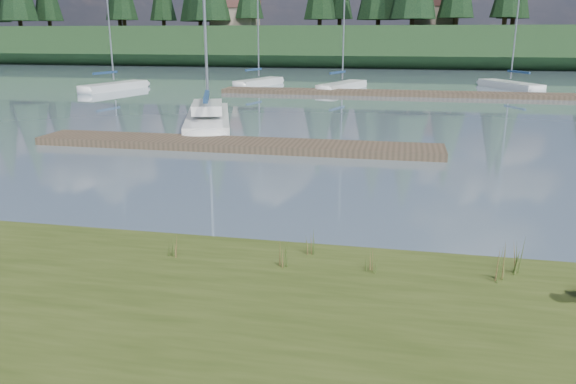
# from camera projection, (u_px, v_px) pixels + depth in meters

# --- Properties ---
(ground) EXTENTS (200.00, 200.00, 0.00)m
(ground) POSITION_uv_depth(u_px,v_px,m) (370.00, 95.00, 40.95)
(ground) COLOR #7B92A2
(ground) RESTS_ON ground
(bank) EXTENTS (60.00, 9.00, 0.35)m
(bank) POSITION_uv_depth(u_px,v_px,m) (193.00, 380.00, 6.96)
(bank) COLOR #3E4B1B
(bank) RESTS_ON ground
(ridge) EXTENTS (200.00, 20.00, 5.00)m
(ridge) POSITION_uv_depth(u_px,v_px,m) (389.00, 46.00, 80.81)
(ridge) COLOR #1A3318
(ridge) RESTS_ON ground
(sailboat_main) EXTENTS (4.87, 9.91, 14.00)m
(sailboat_main) POSITION_uv_depth(u_px,v_px,m) (208.00, 115.00, 27.83)
(sailboat_main) COLOR white
(sailboat_main) RESTS_ON ground
(dock_near) EXTENTS (16.00, 2.00, 0.30)m
(dock_near) POSITION_uv_depth(u_px,v_px,m) (234.00, 144.00, 21.87)
(dock_near) COLOR #4C3D2C
(dock_near) RESTS_ON ground
(dock_far) EXTENTS (26.00, 2.20, 0.30)m
(dock_far) POSITION_uv_depth(u_px,v_px,m) (398.00, 93.00, 40.52)
(dock_far) COLOR #4C3D2C
(dock_far) RESTS_ON ground
(sailboat_bg_0) EXTENTS (3.04, 7.48, 10.72)m
(sailboat_bg_0) POSITION_uv_depth(u_px,v_px,m) (120.00, 85.00, 44.71)
(sailboat_bg_0) COLOR white
(sailboat_bg_0) RESTS_ON ground
(sailboat_bg_1) EXTENTS (3.30, 6.95, 10.36)m
(sailboat_bg_1) POSITION_uv_depth(u_px,v_px,m) (262.00, 81.00, 48.41)
(sailboat_bg_1) COLOR white
(sailboat_bg_1) RESTS_ON ground
(sailboat_bg_2) EXTENTS (3.72, 7.37, 11.04)m
(sailboat_bg_2) POSITION_uv_depth(u_px,v_px,m) (346.00, 85.00, 45.06)
(sailboat_bg_2) COLOR white
(sailboat_bg_2) RESTS_ON ground
(sailboat_bg_3) EXTENTS (4.66, 7.58, 11.32)m
(sailboat_bg_3) POSITION_uv_depth(u_px,v_px,m) (505.00, 84.00, 45.78)
(sailboat_bg_3) COLOR white
(sailboat_bg_3) RESTS_ON ground
(weed_0) EXTENTS (0.17, 0.14, 0.54)m
(weed_0) POSITION_uv_depth(u_px,v_px,m) (284.00, 255.00, 9.83)
(weed_0) COLOR #475B23
(weed_0) RESTS_ON bank
(weed_1) EXTENTS (0.17, 0.14, 0.50)m
(weed_1) POSITION_uv_depth(u_px,v_px,m) (311.00, 243.00, 10.45)
(weed_1) COLOR #475B23
(weed_1) RESTS_ON bank
(weed_2) EXTENTS (0.17, 0.14, 0.73)m
(weed_2) POSITION_uv_depth(u_px,v_px,m) (502.00, 264.00, 9.24)
(weed_2) COLOR #475B23
(weed_2) RESTS_ON bank
(weed_3) EXTENTS (0.17, 0.14, 0.50)m
(weed_3) POSITION_uv_depth(u_px,v_px,m) (174.00, 245.00, 10.32)
(weed_3) COLOR #475B23
(weed_3) RESTS_ON bank
(weed_4) EXTENTS (0.17, 0.14, 0.50)m
(weed_4) POSITION_uv_depth(u_px,v_px,m) (371.00, 260.00, 9.66)
(weed_4) COLOR #475B23
(weed_4) RESTS_ON bank
(weed_5) EXTENTS (0.17, 0.14, 0.72)m
(weed_5) POSITION_uv_depth(u_px,v_px,m) (516.00, 257.00, 9.54)
(weed_5) COLOR #475B23
(weed_5) RESTS_ON bank
(mud_lip) EXTENTS (60.00, 0.50, 0.14)m
(mud_lip) POSITION_uv_depth(u_px,v_px,m) (273.00, 255.00, 11.14)
(mud_lip) COLOR #33281C
(mud_lip) RESTS_ON ground
(house_0) EXTENTS (6.30, 5.30, 4.65)m
(house_0) POSITION_uv_depth(u_px,v_px,m) (235.00, 12.00, 80.88)
(house_0) COLOR gray
(house_0) RESTS_ON ridge
(house_1) EXTENTS (6.30, 5.30, 4.65)m
(house_1) POSITION_uv_depth(u_px,v_px,m) (435.00, 11.00, 76.46)
(house_1) COLOR gray
(house_1) RESTS_ON ridge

